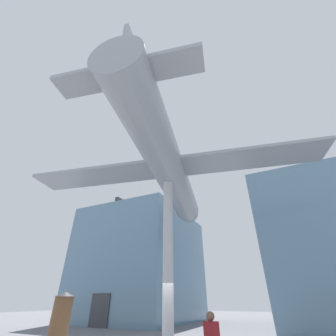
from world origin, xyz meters
name	(u,v)px	position (x,y,z in m)	size (l,w,h in m)	color
glass_pavilion_left	(143,265)	(-8.85, 12.09, 5.15)	(10.11, 12.25, 10.89)	#60849E
glass_pavilion_right	(334,251)	(8.85, 12.09, 5.15)	(10.11, 12.25, 10.89)	#60849E
support_pylon_central	(168,252)	(0.00, 0.00, 3.85)	(0.51, 0.51, 7.70)	#B7B7BC
suspended_airplane	(169,169)	(-0.04, 0.19, 8.70)	(17.35, 16.19, 3.44)	#93999E
info_kiosk	(60,319)	(-4.40, -1.81, 1.12)	(0.94, 0.94, 2.17)	brown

